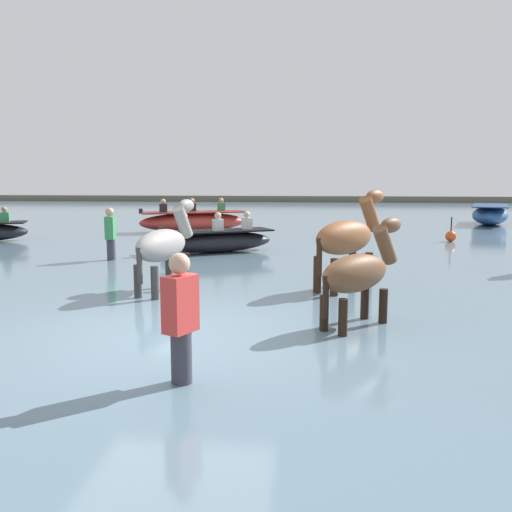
% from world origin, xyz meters
% --- Properties ---
extents(ground_plane, '(120.00, 120.00, 0.00)m').
position_xyz_m(ground_plane, '(0.00, 0.00, 0.00)').
color(ground_plane, '#84755B').
extents(water_surface, '(90.00, 90.00, 0.38)m').
position_xyz_m(water_surface, '(0.00, 10.00, 0.19)').
color(water_surface, slate).
rests_on(water_surface, ground).
extents(horse_lead_bay, '(1.30, 1.41, 1.78)m').
position_xyz_m(horse_lead_bay, '(2.34, 0.60, 1.05)').
color(horse_lead_bay, brown).
rests_on(horse_lead_bay, ground).
extents(horse_trailing_grey, '(0.85, 1.78, 1.94)m').
position_xyz_m(horse_trailing_grey, '(-0.75, 2.43, 1.15)').
color(horse_trailing_grey, gray).
rests_on(horse_trailing_grey, ground).
extents(horse_flank_chestnut, '(1.49, 1.71, 2.11)m').
position_xyz_m(horse_flank_chestnut, '(2.37, 2.99, 1.25)').
color(horse_flank_chestnut, brown).
rests_on(horse_flank_chestnut, ground).
extents(boat_mid_channel, '(4.11, 2.71, 1.21)m').
position_xyz_m(boat_mid_channel, '(-2.50, 12.82, 0.75)').
color(boat_mid_channel, '#BC382D').
rests_on(boat_mid_channel, water_surface).
extents(boat_near_starboard, '(2.54, 4.02, 0.82)m').
position_xyz_m(boat_near_starboard, '(9.43, 17.09, 0.79)').
color(boat_near_starboard, '#28518E').
rests_on(boat_near_starboard, water_surface).
extents(boat_distant_east, '(3.16, 2.34, 1.06)m').
position_xyz_m(boat_distant_east, '(-0.71, 7.44, 0.69)').
color(boat_distant_east, black).
rests_on(boat_distant_east, water_surface).
extents(person_onlooker_left, '(0.24, 0.34, 1.63)m').
position_xyz_m(person_onlooker_left, '(-2.99, 5.84, 0.87)').
color(person_onlooker_left, '#383842').
rests_on(person_onlooker_left, ground).
extents(person_wading_mid, '(0.33, 0.38, 1.63)m').
position_xyz_m(person_wading_mid, '(0.49, -1.56, 0.87)').
color(person_wading_mid, '#383842').
rests_on(person_wading_mid, ground).
extents(channel_buoy, '(0.33, 0.33, 0.76)m').
position_xyz_m(channel_buoy, '(6.10, 10.46, 0.55)').
color(channel_buoy, '#E54C1E').
rests_on(channel_buoy, water_surface).
extents(far_shoreline, '(80.00, 2.40, 0.88)m').
position_xyz_m(far_shoreline, '(0.00, 38.96, 0.44)').
color(far_shoreline, '#605B4C').
rests_on(far_shoreline, ground).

